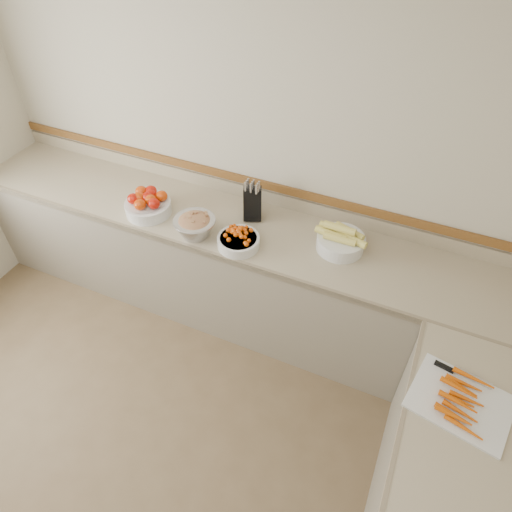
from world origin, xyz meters
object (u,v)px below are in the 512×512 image
at_px(tomato_bowl, 148,204).
at_px(cutting_board, 461,401).
at_px(cherry_tomato_bowl, 239,240).
at_px(corn_bowl, 341,240).
at_px(knife_block, 252,203).
at_px(rhubarb_bowl, 195,226).

relative_size(tomato_bowl, cutting_board, 0.64).
distance_m(cherry_tomato_bowl, corn_bowl, 0.65).
xyz_separation_m(knife_block, cutting_board, (1.47, -0.88, -0.10)).
relative_size(knife_block, cherry_tomato_bowl, 1.08).
distance_m(knife_block, rhubarb_bowl, 0.42).
distance_m(knife_block, corn_bowl, 0.65).
bearing_deg(cherry_tomato_bowl, rhubarb_bowl, -176.23).
relative_size(tomato_bowl, cherry_tomato_bowl, 1.17).
relative_size(cherry_tomato_bowl, corn_bowl, 0.80).
bearing_deg(corn_bowl, knife_block, 174.08).
xyz_separation_m(cherry_tomato_bowl, cutting_board, (1.42, -0.57, -0.03)).
bearing_deg(corn_bowl, cherry_tomato_bowl, -157.90).
xyz_separation_m(corn_bowl, cutting_board, (0.82, -0.81, -0.05)).
relative_size(knife_block, corn_bowl, 0.87).
bearing_deg(corn_bowl, rhubarb_bowl, -163.75).
bearing_deg(knife_block, cutting_board, -31.03).
xyz_separation_m(knife_block, cherry_tomato_bowl, (0.04, -0.31, -0.07)).
distance_m(knife_block, cutting_board, 1.71).
bearing_deg(knife_block, rhubarb_bowl, -128.50).
relative_size(knife_block, rhubarb_bowl, 1.06).
bearing_deg(cutting_board, corn_bowl, 135.31).
height_order(cherry_tomato_bowl, corn_bowl, corn_bowl).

